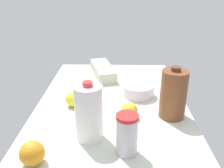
# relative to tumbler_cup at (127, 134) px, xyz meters

# --- Properties ---
(countertop) EXTENTS (1.20, 0.76, 0.03)m
(countertop) POSITION_rel_tumbler_cup_xyz_m (0.41, 0.06, -0.09)
(countertop) COLOR silver
(countertop) RESTS_ON ground
(tumbler_cup) EXTENTS (0.08, 0.08, 0.16)m
(tumbler_cup) POSITION_rel_tumbler_cup_xyz_m (0.00, 0.00, 0.00)
(tumbler_cup) COLOR silver
(tumbler_cup) RESTS_ON countertop
(chocolate_milk_jug) EXTENTS (0.12, 0.12, 0.24)m
(chocolate_milk_jug) POSITION_rel_tumbler_cup_xyz_m (0.27, -0.22, 0.03)
(chocolate_milk_jug) COLOR brown
(chocolate_milk_jug) RESTS_ON countertop
(egg_carton) EXTENTS (0.35, 0.19, 0.07)m
(egg_carton) POSITION_rel_tumbler_cup_xyz_m (0.79, 0.13, -0.05)
(egg_carton) COLOR beige
(egg_carton) RESTS_ON countertop
(mixing_bowl) EXTENTS (0.17, 0.17, 0.06)m
(mixing_bowl) POSITION_rel_tumbler_cup_xyz_m (0.49, -0.08, -0.05)
(mixing_bowl) COLOR silver
(mixing_bowl) RESTS_ON countertop
(milk_jug) EXTENTS (0.11, 0.11, 0.24)m
(milk_jug) POSITION_rel_tumbler_cup_xyz_m (0.09, 0.15, 0.03)
(milk_jug) COLOR white
(milk_jug) RESTS_ON countertop
(orange_far_back) EXTENTS (0.09, 0.09, 0.09)m
(orange_far_back) POSITION_rel_tumbler_cup_xyz_m (-0.07, 0.33, -0.04)
(orange_far_back) COLOR orange
(orange_far_back) RESTS_ON countertop
(lemon_loose) EXTENTS (0.08, 0.08, 0.08)m
(lemon_loose) POSITION_rel_tumbler_cup_xyz_m (0.25, -0.02, -0.04)
(lemon_loose) COLOR yellow
(lemon_loose) RESTS_ON countertop
(lemon_beside_bowl) EXTENTS (0.07, 0.07, 0.07)m
(lemon_beside_bowl) POSITION_rel_tumbler_cup_xyz_m (0.36, 0.26, -0.04)
(lemon_beside_bowl) COLOR yellow
(lemon_beside_bowl) RESTS_ON countertop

